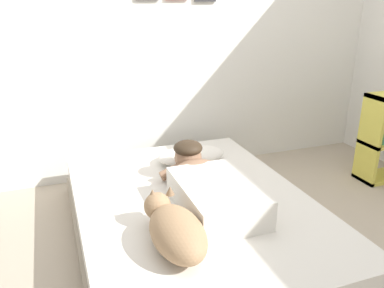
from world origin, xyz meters
TOP-DOWN VIEW (x-y plane):
  - ground_plane at (0.00, 0.00)m, footprint 11.60×11.60m
  - back_wall at (0.00, 1.47)m, footprint 3.80×0.12m
  - bed at (-0.27, 0.26)m, footprint 1.46×2.01m
  - pillow at (-0.08, 0.83)m, footprint 0.52×0.32m
  - person_lying at (-0.20, 0.22)m, footprint 0.43×0.92m
  - dog at (-0.54, -0.18)m, footprint 0.26×0.57m
  - coffee_cup at (-0.10, 0.66)m, footprint 0.12×0.09m
  - cell_phone at (-0.35, -0.12)m, footprint 0.07×0.14m

SIDE VIEW (x-z plane):
  - ground_plane at x=0.00m, z-range 0.00..0.00m
  - bed at x=-0.27m, z-range 0.00..0.29m
  - cell_phone at x=-0.35m, z-range 0.29..0.30m
  - coffee_cup at x=-0.10m, z-range 0.29..0.37m
  - pillow at x=-0.08m, z-range 0.29..0.40m
  - dog at x=-0.54m, z-range 0.29..0.50m
  - person_lying at x=-0.20m, z-range 0.26..0.53m
  - back_wall at x=0.00m, z-range 0.00..2.50m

